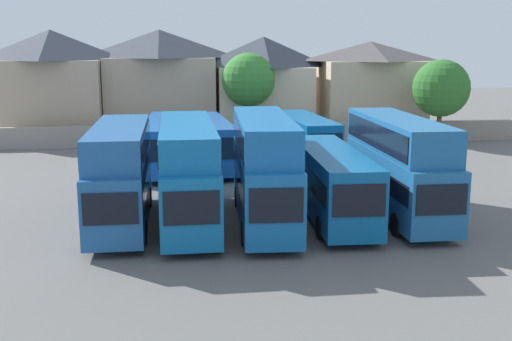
# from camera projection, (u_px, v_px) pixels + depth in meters

# --- Properties ---
(ground) EXTENTS (140.00, 140.00, 0.00)m
(ground) POSITION_uv_depth(u_px,v_px,m) (232.00, 157.00, 48.27)
(ground) COLOR #605E5B
(depot_boundary_wall) EXTENTS (56.00, 0.50, 1.80)m
(depot_boundary_wall) POSITION_uv_depth(u_px,v_px,m) (226.00, 135.00, 53.84)
(depot_boundary_wall) COLOR gray
(depot_boundary_wall) RESTS_ON ground
(bus_1) EXTENTS (2.65, 10.36, 4.78)m
(bus_1) POSITION_uv_depth(u_px,v_px,m) (120.00, 170.00, 29.82)
(bus_1) COLOR #1E5694
(bus_1) RESTS_ON ground
(bus_2) EXTENTS (2.71, 11.51, 4.87)m
(bus_2) POSITION_uv_depth(u_px,v_px,m) (187.00, 167.00, 30.20)
(bus_2) COLOR #1163A3
(bus_2) RESTS_ON ground
(bus_3) EXTENTS (3.00, 10.85, 5.19)m
(bus_3) POSITION_uv_depth(u_px,v_px,m) (264.00, 164.00, 29.98)
(bus_3) COLOR #145EA3
(bus_3) RESTS_ON ground
(bus_4) EXTENTS (2.88, 10.90, 3.44)m
(bus_4) POSITION_uv_depth(u_px,v_px,m) (331.00, 180.00, 31.06)
(bus_4) COLOR #0D5895
(bus_4) RESTS_ON ground
(bus_5) EXTENTS (2.68, 10.75, 4.98)m
(bus_5) POSITION_uv_depth(u_px,v_px,m) (398.00, 161.00, 31.39)
(bus_5) COLOR #1E5E97
(bus_5) RESTS_ON ground
(bus_6) EXTENTS (3.16, 11.41, 3.42)m
(bus_6) POSITION_uv_depth(u_px,v_px,m) (163.00, 141.00, 43.23)
(bus_6) COLOR #1D56A1
(bus_6) RESTS_ON ground
(bus_7) EXTENTS (3.14, 10.74, 3.39)m
(bus_7) POSITION_uv_depth(u_px,v_px,m) (210.00, 141.00, 43.70)
(bus_7) COLOR #1D529A
(bus_7) RESTS_ON ground
(bus_8) EXTENTS (3.45, 11.71, 3.40)m
(bus_8) POSITION_uv_depth(u_px,v_px,m) (272.00, 139.00, 44.49)
(bus_8) COLOR #1B5CA0
(bus_8) RESTS_ON ground
(bus_9) EXTENTS (3.15, 10.21, 3.48)m
(bus_9) POSITION_uv_depth(u_px,v_px,m) (305.00, 138.00, 44.79)
(bus_9) COLOR #0D5895
(bus_9) RESTS_ON ground
(house_terrace_left) EXTENTS (9.49, 7.90, 9.82)m
(house_terrace_left) POSITION_uv_depth(u_px,v_px,m) (53.00, 84.00, 56.83)
(house_terrace_left) COLOR tan
(house_terrace_left) RESTS_ON ground
(house_terrace_centre) EXTENTS (10.55, 7.86, 9.87)m
(house_terrace_centre) POSITION_uv_depth(u_px,v_px,m) (160.00, 82.00, 59.29)
(house_terrace_centre) COLOR tan
(house_terrace_centre) RESTS_ON ground
(house_terrace_right) EXTENTS (9.20, 6.79, 9.23)m
(house_terrace_right) POSITION_uv_depth(u_px,v_px,m) (264.00, 85.00, 59.52)
(house_terrace_right) COLOR beige
(house_terrace_right) RESTS_ON ground
(house_terrace_far_right) EXTENTS (9.90, 7.86, 8.79)m
(house_terrace_far_right) POSITION_uv_depth(u_px,v_px,m) (369.00, 87.00, 60.28)
(house_terrace_far_right) COLOR #C6B293
(house_terrace_far_right) RESTS_ON ground
(tree_left_of_lot) EXTENTS (4.88, 4.88, 7.30)m
(tree_left_of_lot) POSITION_uv_depth(u_px,v_px,m) (441.00, 88.00, 53.32)
(tree_left_of_lot) COLOR brown
(tree_left_of_lot) RESTS_ON ground
(tree_behind_wall) EXTENTS (4.75, 4.75, 7.81)m
(tree_behind_wall) POSITION_uv_depth(u_px,v_px,m) (249.00, 80.00, 55.65)
(tree_behind_wall) COLOR brown
(tree_behind_wall) RESTS_ON ground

